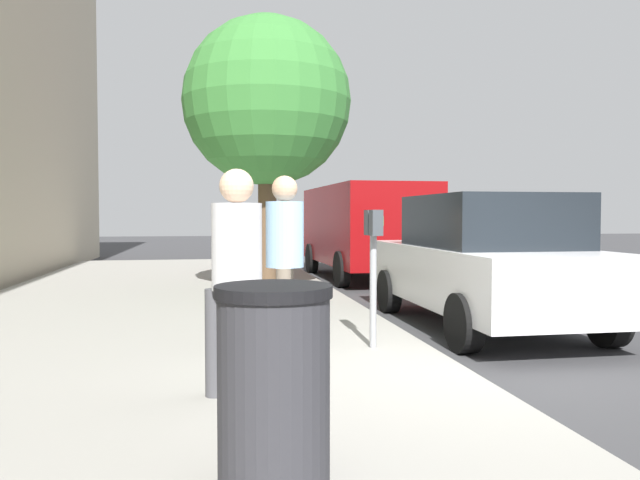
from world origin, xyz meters
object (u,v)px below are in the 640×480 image
street_tree (267,103)px  pedestrian_bystander (237,265)px  parking_meter (373,249)px  pedestrian_at_meter (285,247)px  traffic_signal (288,170)px  parked_sedan_near (484,261)px  parked_van_far (364,226)px  trash_bin (274,385)px

street_tree → pedestrian_bystander: bearing=172.8°
pedestrian_bystander → street_tree: (6.14, -0.78, 2.30)m
parking_meter → street_tree: 5.18m
pedestrian_at_meter → street_tree: (4.53, -0.24, 2.26)m
pedestrian_bystander → traffic_signal: bearing=19.3°
parking_meter → parked_sedan_near: (1.59, -1.95, -0.27)m
parking_meter → traffic_signal: bearing=-1.2°
street_tree → parking_meter: bearing=-171.8°
pedestrian_bystander → parked_van_far: size_ratio=0.32×
traffic_signal → trash_bin: size_ratio=3.56×
parking_meter → parked_sedan_near: 2.54m
street_tree → parked_van_far: bearing=-36.6°
parked_van_far → street_tree: bearing=143.4°
parking_meter → parked_van_far: size_ratio=0.27×
parked_sedan_near → traffic_signal: 7.15m
pedestrian_bystander → parking_meter: bearing=-14.7°
parked_sedan_near → pedestrian_bystander: bearing=132.6°
pedestrian_bystander → trash_bin: bearing=-147.0°
pedestrian_bystander → trash_bin: size_ratio=1.68×
parked_van_far → trash_bin: size_ratio=5.19×
pedestrian_at_meter → parked_sedan_near: pedestrian_at_meter is taller
parked_van_far → parking_meter: bearing=166.5°
parking_meter → trash_bin: 3.37m
pedestrian_at_meter → pedestrian_bystander: (-1.61, 0.54, -0.04)m
parked_van_far → trash_bin: bearing=163.7°
trash_bin → parked_van_far: bearing=-16.3°
pedestrian_at_meter → parked_sedan_near: size_ratio=0.40×
parking_meter → traffic_signal: traffic_signal is taller
parking_meter → parked_sedan_near: size_ratio=0.32×
parked_sedan_near → pedestrian_at_meter: bearing=118.0°
parking_meter → trash_bin: size_ratio=1.40×
parking_meter → pedestrian_at_meter: pedestrian_at_meter is taller
pedestrian_bystander → street_tree: 6.61m
traffic_signal → street_tree: bearing=167.3°
parked_sedan_near → trash_bin: 5.70m
parked_sedan_near → parked_van_far: bearing=0.0°
parked_van_far → traffic_signal: bearing=84.5°
traffic_signal → pedestrian_at_meter: bearing=172.6°
parked_sedan_near → trash_bin: (-4.65, 3.28, -0.24)m
pedestrian_bystander → street_tree: size_ratio=0.36×
parked_sedan_near → street_tree: street_tree is taller
trash_bin → pedestrian_at_meter: bearing=-7.8°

